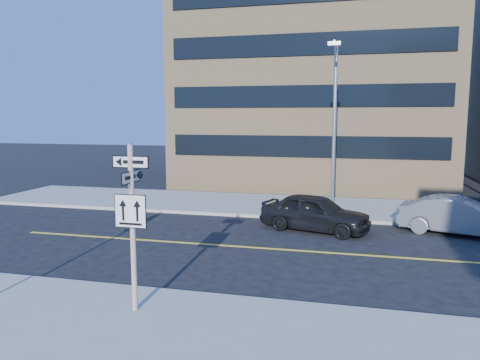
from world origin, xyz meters
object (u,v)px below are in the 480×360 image
(parked_car_a, at_px, (315,212))
(parked_car_b, at_px, (459,216))
(sign_pole, at_px, (132,217))
(streetlight_a, at_px, (334,117))

(parked_car_a, bearing_deg, parked_car_b, -65.74)
(sign_pole, height_order, streetlight_a, streetlight_a)
(sign_pole, height_order, parked_car_b, sign_pole)
(sign_pole, distance_m, parked_car_a, 10.41)
(parked_car_a, distance_m, streetlight_a, 5.39)
(sign_pole, xyz_separation_m, parked_car_b, (9.24, 10.41, -1.67))
(sign_pole, xyz_separation_m, streetlight_a, (4.00, 13.27, 2.32))
(parked_car_b, bearing_deg, sign_pole, 154.52)
(parked_car_a, relative_size, parked_car_b, 0.99)
(sign_pole, distance_m, streetlight_a, 14.05)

